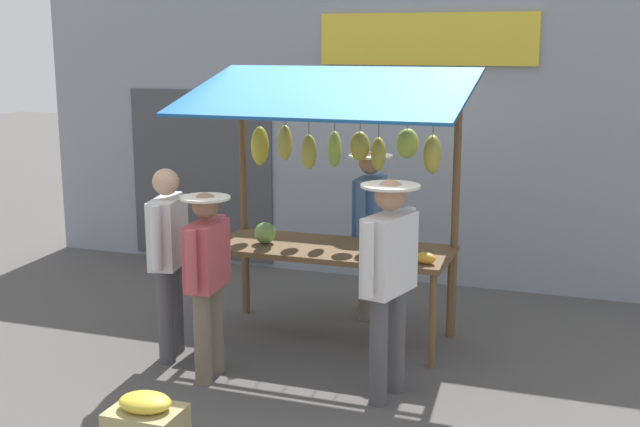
% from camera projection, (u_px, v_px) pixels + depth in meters
% --- Properties ---
extents(ground_plane, '(40.00, 40.00, 0.00)m').
position_uv_depth(ground_plane, '(331.00, 338.00, 7.70)').
color(ground_plane, '#514F4C').
extents(street_backdrop, '(9.00, 0.30, 3.40)m').
position_uv_depth(street_backdrop, '(390.00, 133.00, 9.39)').
color(street_backdrop, '#8C939E').
rests_on(street_backdrop, ground).
extents(market_stall, '(2.50, 1.46, 2.50)m').
position_uv_depth(market_stall, '(334.00, 172.00, 7.43)').
color(market_stall, brown).
rests_on(market_stall, ground).
extents(vendor_with_sunhat, '(0.43, 0.71, 1.67)m').
position_uv_depth(vendor_with_sunhat, '(370.00, 219.00, 8.14)').
color(vendor_with_sunhat, '#726656').
rests_on(vendor_with_sunhat, ground).
extents(shopper_in_grey_tee, '(0.32, 0.70, 1.67)m').
position_uv_depth(shopper_in_grey_tee, '(168.00, 249.00, 7.05)').
color(shopper_in_grey_tee, '#4C4C51').
rests_on(shopper_in_grey_tee, ground).
extents(shopper_with_ponytail, '(0.45, 0.71, 1.72)m').
position_uv_depth(shopper_with_ponytail, '(389.00, 270.00, 6.20)').
color(shopper_with_ponytail, '#4C4C51').
rests_on(shopper_with_ponytail, ground).
extents(shopper_with_shopping_bag, '(0.40, 0.67, 1.55)m').
position_uv_depth(shopper_with_shopping_bag, '(207.00, 271.00, 6.61)').
color(shopper_with_shopping_bag, '#726656').
rests_on(shopper_with_shopping_bag, ground).
extents(produce_crate_side, '(0.49, 0.38, 0.40)m').
position_uv_depth(produce_crate_side, '(146.00, 424.00, 5.55)').
color(produce_crate_side, tan).
rests_on(produce_crate_side, ground).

